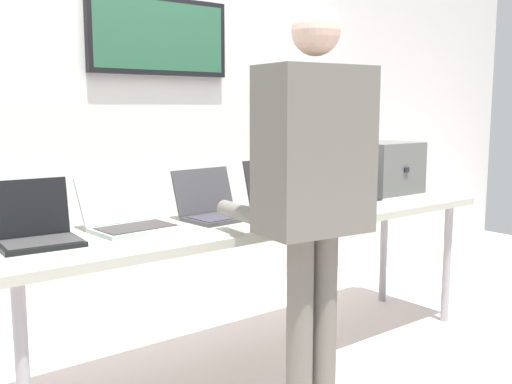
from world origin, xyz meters
name	(u,v)px	position (x,y,z in m)	size (l,w,h in m)	color
ground	(260,364)	(0.00, 0.00, -0.02)	(8.00, 8.00, 0.04)	beige
back_wall	(152,119)	(0.00, 1.13, 1.26)	(8.00, 0.11, 2.49)	silver
workbench	(261,226)	(0.00, 0.00, 0.73)	(2.77, 0.70, 0.79)	#A4A594
equipment_box	(384,168)	(1.12, 0.13, 0.95)	(0.42, 0.35, 0.33)	#5B5B59
laptop_station_0	(36,229)	(-1.11, 0.06, 0.84)	(0.33, 0.30, 0.25)	black
laptop_station_1	(127,217)	(-0.69, 0.10, 0.84)	(0.37, 0.37, 0.23)	#A9B4B4
laptop_station_2	(215,207)	(-0.23, 0.07, 0.84)	(0.37, 0.33, 0.24)	#3B3B3E
laptop_station_3	(280,198)	(0.20, 0.08, 0.85)	(0.32, 0.33, 0.26)	#252329
laptop_station_4	(341,191)	(0.68, 0.09, 0.84)	(0.37, 0.28, 0.23)	#27222C
person	(312,180)	(-0.23, -0.62, 1.04)	(0.48, 0.62, 1.72)	#635F57
paper_sheet	(186,235)	(-0.55, -0.17, 0.79)	(0.23, 0.31, 0.00)	white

